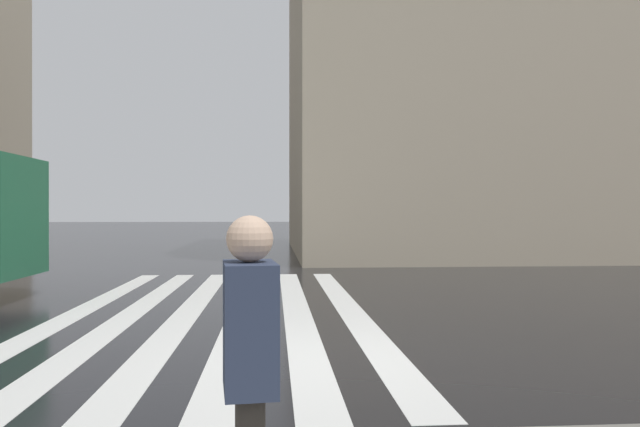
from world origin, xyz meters
TOP-DOWN VIEW (x-y plane):
  - ground_plane at (0.00, 0.00)m, footprint 220.00×220.00m
  - zebra_crossing at (4.00, 1.90)m, footprint 13.00×5.50m
  - haussmann_block_corner at (20.72, -14.80)m, footprint 16.45×29.35m
  - pedestrian_far_down_pavement at (-4.79, 0.95)m, footprint 0.64×0.28m

SIDE VIEW (x-z plane):
  - ground_plane at x=0.00m, z-range 0.00..0.00m
  - zebra_crossing at x=4.00m, z-range 0.00..0.01m
  - pedestrian_far_down_pavement at x=-4.79m, z-range 0.29..1.97m
  - haussmann_block_corner at x=20.72m, z-range -0.19..18.25m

